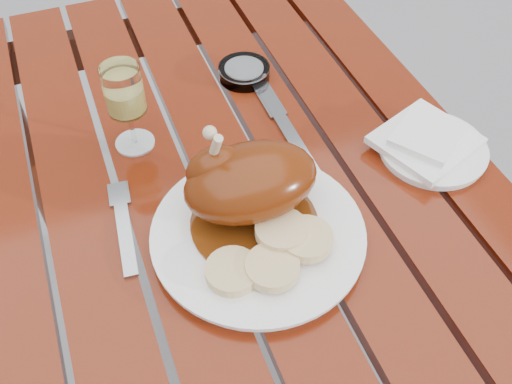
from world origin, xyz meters
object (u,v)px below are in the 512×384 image
at_px(table, 238,301).
at_px(ashtray, 244,72).
at_px(wine_glass, 128,108).
at_px(dinner_plate, 258,235).
at_px(side_plate, 432,149).

xyz_separation_m(table, ashtray, (0.10, 0.23, 0.39)).
relative_size(wine_glass, ashtray, 1.60).
bearing_deg(dinner_plate, wine_glass, 114.83).
bearing_deg(ashtray, table, -114.48).
xyz_separation_m(side_plate, ashtray, (-0.22, 0.29, 0.00)).
relative_size(dinner_plate, side_plate, 1.72).
relative_size(table, wine_glass, 7.93).
bearing_deg(wine_glass, dinner_plate, -65.17).
bearing_deg(table, ashtray, 65.52).
height_order(table, ashtray, ashtray).
height_order(wine_glass, ashtray, wine_glass).
xyz_separation_m(dinner_plate, ashtray, (0.11, 0.36, 0.00)).
bearing_deg(dinner_plate, side_plate, 10.80).
xyz_separation_m(dinner_plate, wine_glass, (-0.12, 0.26, 0.07)).
height_order(dinner_plate, wine_glass, wine_glass).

